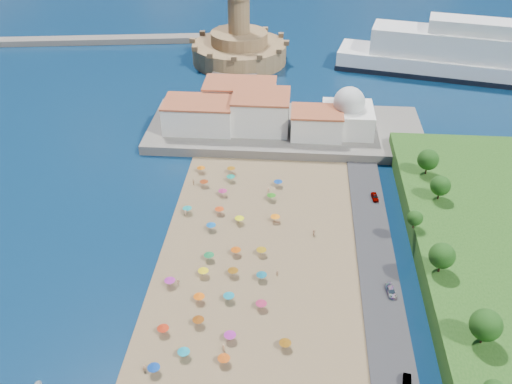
{
  "coord_description": "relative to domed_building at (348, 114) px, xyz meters",
  "views": [
    {
      "loc": [
        13.54,
        -96.69,
        88.93
      ],
      "look_at": [
        4.0,
        25.0,
        8.0
      ],
      "focal_mm": 40.0,
      "sensor_mm": 36.0,
      "label": 1
    }
  ],
  "objects": [
    {
      "name": "cruise_ship",
      "position": [
        63.59,
        55.23,
        -0.63
      ],
      "size": [
        130.26,
        46.68,
        28.2
      ],
      "color": "black",
      "rests_on": "ground"
    },
    {
      "name": "jetty",
      "position": [
        -42.0,
        37.0,
        -7.77
      ],
      "size": [
        18.0,
        70.0,
        2.4
      ],
      "primitive_type": "cube",
      "color": "#59544C",
      "rests_on": "ground"
    },
    {
      "name": "hillside_trees",
      "position": [
        18.69,
        -78.72,
        1.25
      ],
      "size": [
        12.77,
        105.21,
        7.73
      ],
      "color": "#382314",
      "rests_on": "hillside"
    },
    {
      "name": "beach_parasols",
      "position": [
        -32.26,
        -80.77,
        -6.83
      ],
      "size": [
        30.68,
        113.8,
        2.2
      ],
      "color": "gray",
      "rests_on": "beach"
    },
    {
      "name": "breakwater",
      "position": [
        -140.0,
        82.0,
        -7.67
      ],
      "size": [
        199.03,
        34.77,
        2.6
      ],
      "primitive_type": "cube",
      "rotation": [
        0.0,
        0.0,
        0.14
      ],
      "color": "#59544C",
      "rests_on": "ground"
    },
    {
      "name": "fortress",
      "position": [
        -42.0,
        67.0,
        -2.29
      ],
      "size": [
        40.0,
        40.0,
        32.4
      ],
      "color": "#A57E52",
      "rests_on": "ground"
    },
    {
      "name": "waterfront_buildings",
      "position": [
        -33.05,
        2.64,
        -1.1
      ],
      "size": [
        57.0,
        29.0,
        11.0
      ],
      "color": "silver",
      "rests_on": "terrace"
    },
    {
      "name": "domed_building",
      "position": [
        0.0,
        0.0,
        0.0
      ],
      "size": [
        16.0,
        16.0,
        15.0
      ],
      "color": "silver",
      "rests_on": "terrace"
    },
    {
      "name": "terrace",
      "position": [
        -20.0,
        2.0,
        -7.47
      ],
      "size": [
        90.0,
        36.0,
        3.0
      ],
      "primitive_type": "cube",
      "color": "#59544C",
      "rests_on": "ground"
    },
    {
      "name": "ground",
      "position": [
        -30.0,
        -71.0,
        -8.97
      ],
      "size": [
        700.0,
        700.0,
        0.0
      ],
      "primitive_type": "plane",
      "color": "#071938",
      "rests_on": "ground"
    },
    {
      "name": "beachgoers",
      "position": [
        -31.55,
        -74.96,
        -7.85
      ],
      "size": [
        37.96,
        94.12,
        1.85
      ],
      "color": "tan",
      "rests_on": "beach"
    },
    {
      "name": "parked_cars",
      "position": [
        6.0,
        -80.19,
        -7.58
      ],
      "size": [
        2.57,
        83.48,
        1.44
      ],
      "color": "gray",
      "rests_on": "promenade"
    }
  ]
}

